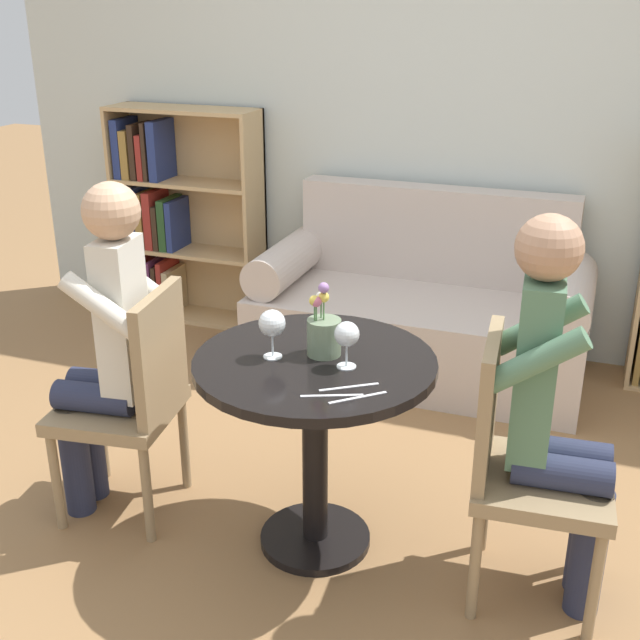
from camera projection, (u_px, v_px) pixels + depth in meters
ground_plane at (315, 541)px, 2.93m from camera, size 16.00×16.00×0.00m
back_wall at (450, 99)px, 4.16m from camera, size 5.20×0.05×2.70m
round_table at (315, 406)px, 2.72m from camera, size 0.82×0.82×0.73m
couch at (421, 313)px, 4.18m from camera, size 1.69×0.80×0.92m
bookshelf_left at (172, 218)px, 4.82m from camera, size 0.89×0.28×1.27m
chair_left at (134, 395)px, 2.93m from camera, size 0.47×0.47×0.90m
chair_right at (521, 460)px, 2.52m from camera, size 0.45×0.45×0.90m
person_left at (106, 348)px, 2.88m from camera, size 0.44×0.38×1.28m
person_right at (556, 412)px, 2.44m from camera, size 0.43×0.36×1.29m
wine_glass_left at (272, 325)px, 2.62m from camera, size 0.09×0.09×0.17m
wine_glass_right at (347, 336)px, 2.56m from camera, size 0.08×0.08×0.16m
flower_vase at (324, 332)px, 2.66m from camera, size 0.11×0.11×0.26m
knife_left_setting at (332, 396)px, 2.41m from camera, size 0.18×0.08×0.00m
fork_left_setting at (358, 398)px, 2.40m from camera, size 0.15×0.14×0.00m
knife_right_setting at (349, 387)px, 2.46m from camera, size 0.16×0.12×0.00m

